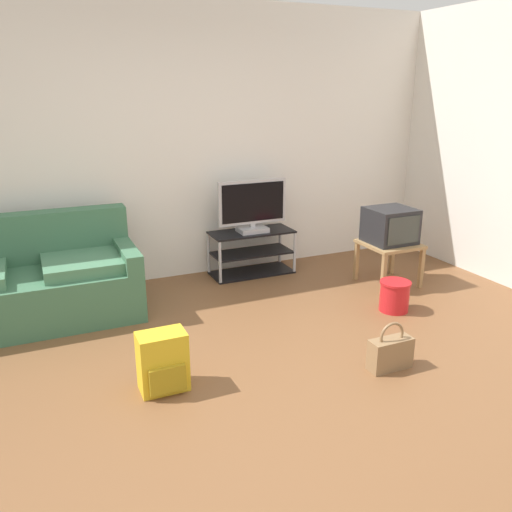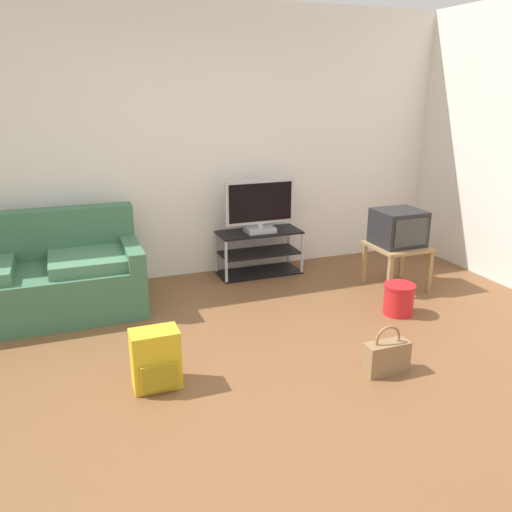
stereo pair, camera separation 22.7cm
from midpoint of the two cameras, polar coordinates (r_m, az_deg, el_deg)
The scene contains 10 objects.
ground_plane at distance 3.48m, azimuth 2.04°, elevation -14.98°, with size 9.00×9.80×0.02m, color brown.
wall_back at distance 5.30m, azimuth -8.23°, elevation 11.96°, with size 9.00×0.10×2.70m, color silver.
couch at distance 4.81m, azimuth -21.96°, elevation -2.39°, with size 1.80×0.86×0.86m.
tv_stand at distance 5.49m, azimuth 1.52°, elevation 0.38°, with size 0.87×0.38×0.46m.
flat_tv at distance 5.34m, azimuth 1.66°, elevation 5.43°, with size 0.74×0.22×0.54m.
side_table at distance 5.29m, azimuth 16.42°, elevation 0.47°, with size 0.51×0.51×0.43m.
crt_tv at distance 5.24m, azimuth 16.54°, elevation 3.01°, with size 0.44×0.41×0.34m.
backpack at distance 3.50m, azimuth -9.08°, elevation -11.15°, with size 0.31×0.27×0.40m.
handbag at distance 3.78m, azimuth 15.82°, elevation -10.53°, with size 0.32×0.12×0.35m.
cleaning_bucket at distance 4.72m, azimuth 16.72°, elevation -4.46°, with size 0.27×0.27×0.27m.
Camera 2 is at (-1.03, -2.74, 1.88)m, focal length 36.50 mm.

